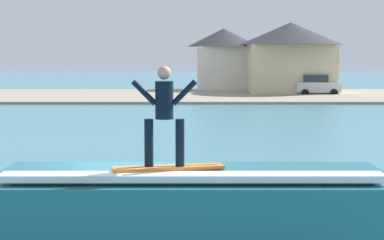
{
  "coord_description": "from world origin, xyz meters",
  "views": [
    {
      "loc": [
        1.19,
        -13.19,
        3.69
      ],
      "look_at": [
        1.19,
        4.78,
        1.9
      ],
      "focal_mm": 62.34,
      "sensor_mm": 36.0,
      "label": 1
    }
  ],
  "objects_px": {
    "house_gabled_white": "(290,53)",
    "house_small_cottage": "(224,56)",
    "surfer": "(164,110)",
    "car_far_shore": "(317,85)",
    "surfboard": "(168,168)",
    "wave_crest": "(192,211)"
  },
  "relations": [
    {
      "from": "surfboard",
      "to": "house_small_cottage",
      "type": "relative_size",
      "value": 0.28
    },
    {
      "from": "wave_crest",
      "to": "house_small_cottage",
      "type": "height_order",
      "value": "house_small_cottage"
    },
    {
      "from": "wave_crest",
      "to": "car_far_shore",
      "type": "distance_m",
      "value": 47.92
    },
    {
      "from": "house_gabled_white",
      "to": "house_small_cottage",
      "type": "bearing_deg",
      "value": 137.68
    },
    {
      "from": "wave_crest",
      "to": "surfboard",
      "type": "xyz_separation_m",
      "value": [
        -0.42,
        -0.5,
        0.9
      ]
    },
    {
      "from": "house_small_cottage",
      "to": "car_far_shore",
      "type": "bearing_deg",
      "value": -44.98
    },
    {
      "from": "car_far_shore",
      "to": "wave_crest",
      "type": "bearing_deg",
      "value": -103.31
    },
    {
      "from": "surfer",
      "to": "house_small_cottage",
      "type": "bearing_deg",
      "value": 86.21
    },
    {
      "from": "surfer",
      "to": "house_gabled_white",
      "type": "height_order",
      "value": "house_gabled_white"
    },
    {
      "from": "surfboard",
      "to": "surfer",
      "type": "distance_m",
      "value": 1.02
    },
    {
      "from": "surfer",
      "to": "car_far_shore",
      "type": "distance_m",
      "value": 48.55
    },
    {
      "from": "surfer",
      "to": "house_gabled_white",
      "type": "bearing_deg",
      "value": 79.14
    },
    {
      "from": "surfboard",
      "to": "house_gabled_white",
      "type": "height_order",
      "value": "house_gabled_white"
    },
    {
      "from": "wave_crest",
      "to": "house_gabled_white",
      "type": "relative_size",
      "value": 0.77
    },
    {
      "from": "surfboard",
      "to": "house_gabled_white",
      "type": "relative_size",
      "value": 0.21
    },
    {
      "from": "car_far_shore",
      "to": "house_small_cottage",
      "type": "height_order",
      "value": "house_small_cottage"
    },
    {
      "from": "house_gabled_white",
      "to": "house_small_cottage",
      "type": "distance_m",
      "value": 7.96
    },
    {
      "from": "car_far_shore",
      "to": "house_gabled_white",
      "type": "height_order",
      "value": "house_gabled_white"
    },
    {
      "from": "car_far_shore",
      "to": "surfer",
      "type": "bearing_deg",
      "value": -103.73
    },
    {
      "from": "surfer",
      "to": "house_small_cottage",
      "type": "xyz_separation_m",
      "value": [
        3.64,
        55.01,
        0.78
      ]
    },
    {
      "from": "house_gabled_white",
      "to": "house_small_cottage",
      "type": "height_order",
      "value": "house_gabled_white"
    },
    {
      "from": "house_gabled_white",
      "to": "car_far_shore",
      "type": "bearing_deg",
      "value": -51.59
    }
  ]
}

